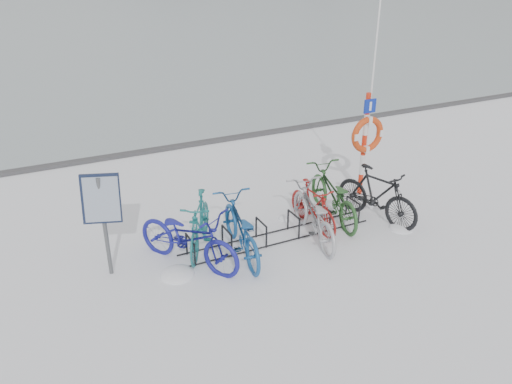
{
  "coord_description": "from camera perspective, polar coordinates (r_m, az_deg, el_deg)",
  "views": [
    {
      "loc": [
        -4.18,
        -7.49,
        4.97
      ],
      "look_at": [
        -0.18,
        0.6,
        0.79
      ],
      "focal_mm": 35.0,
      "sensor_mm": 36.0,
      "label": 1
    }
  ],
  "objects": [
    {
      "name": "ground",
      "position": [
        9.91,
        2.46,
        -5.26
      ],
      "size": [
        900.0,
        900.0,
        0.0
      ],
      "primitive_type": "plane",
      "color": "white",
      "rests_on": "ground"
    },
    {
      "name": "quay_edge",
      "position": [
        14.87,
        -8.52,
        5.24
      ],
      "size": [
        400.0,
        0.25,
        0.1
      ],
      "primitive_type": "cube",
      "color": "#3F3F42",
      "rests_on": "ground"
    },
    {
      "name": "bike_rack",
      "position": [
        9.82,
        2.48,
        -4.35
      ],
      "size": [
        4.0,
        0.48,
        0.46
      ],
      "color": "black",
      "rests_on": "ground"
    },
    {
      "name": "info_board",
      "position": [
        8.55,
        -17.2,
        -1.39
      ],
      "size": [
        0.67,
        0.43,
        1.87
      ],
      "rotation": [
        0.0,
        0.0,
        -0.34
      ],
      "color": "#595B5E",
      "rests_on": "ground"
    },
    {
      "name": "lifebuoy_station",
      "position": [
        11.48,
        12.56,
        6.42
      ],
      "size": [
        0.83,
        0.23,
        4.34
      ],
      "color": "red",
      "rests_on": "ground"
    },
    {
      "name": "bike_0",
      "position": [
        8.92,
        -7.76,
        -4.94
      ],
      "size": [
        1.81,
        2.25,
        1.14
      ],
      "primitive_type": "imported",
      "rotation": [
        0.0,
        0.0,
        0.57
      ],
      "color": "navy",
      "rests_on": "ground"
    },
    {
      "name": "bike_1",
      "position": [
        9.38,
        -6.48,
        -3.42
      ],
      "size": [
        1.38,
        1.84,
        1.1
      ],
      "primitive_type": "imported",
      "rotation": [
        0.0,
        0.0,
        -0.53
      ],
      "color": "#1B6C6D",
      "rests_on": "ground"
    },
    {
      "name": "bike_2",
      "position": [
        9.16,
        -1.81,
        -4.02
      ],
      "size": [
        1.0,
        2.17,
        1.1
      ],
      "primitive_type": "imported",
      "rotation": [
        0.0,
        0.0,
        3.01
      ],
      "color": "#174E8D",
      "rests_on": "ground"
    },
    {
      "name": "bike_3",
      "position": [
        9.73,
        6.54,
        -2.38
      ],
      "size": [
        1.09,
        2.18,
        1.09
      ],
      "primitive_type": "imported",
      "rotation": [
        0.0,
        0.0,
        2.96
      ],
      "color": "#A3A4AA",
      "rests_on": "ground"
    },
    {
      "name": "bike_4",
      "position": [
        10.17,
        6.54,
        -1.44
      ],
      "size": [
        0.5,
        1.65,
        0.98
      ],
      "primitive_type": "imported",
      "rotation": [
        0.0,
        0.0,
        0.02
      ],
      "color": "maroon",
      "rests_on": "ground"
    },
    {
      "name": "bike_5",
      "position": [
        10.55,
        8.79,
        -0.15
      ],
      "size": [
        1.07,
        2.24,
        1.13
      ],
      "primitive_type": "imported",
      "rotation": [
        0.0,
        0.0,
        2.99
      ],
      "color": "#275326",
      "rests_on": "ground"
    },
    {
      "name": "bike_6",
      "position": [
        10.65,
        13.67,
        -0.17
      ],
      "size": [
        1.1,
        2.05,
        1.18
      ],
      "primitive_type": "imported",
      "rotation": [
        0.0,
        0.0,
        0.29
      ],
      "color": "black",
      "rests_on": "ground"
    },
    {
      "name": "snow_drifts",
      "position": [
        9.91,
        3.98,
        -5.32
      ],
      "size": [
        5.29,
        1.95,
        0.21
      ],
      "color": "white",
      "rests_on": "ground"
    }
  ]
}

